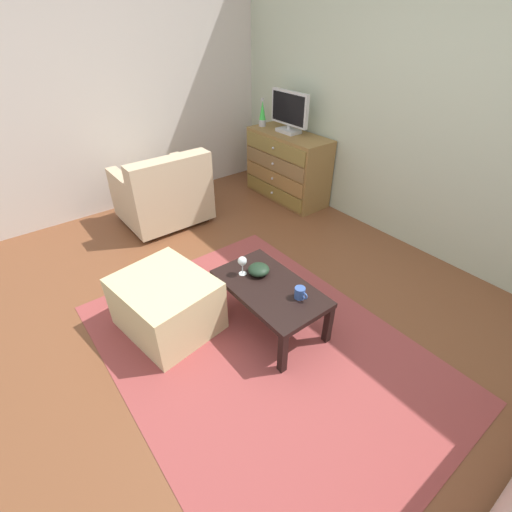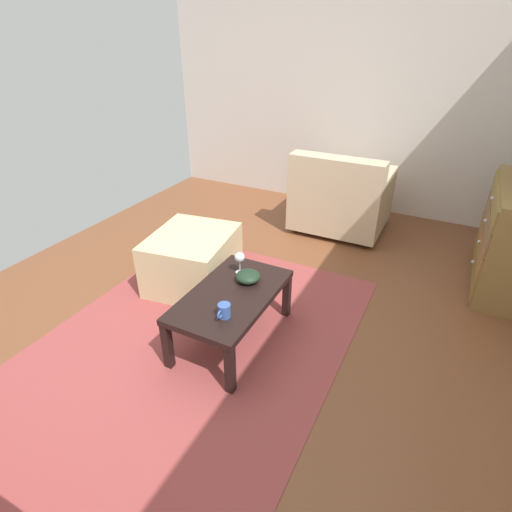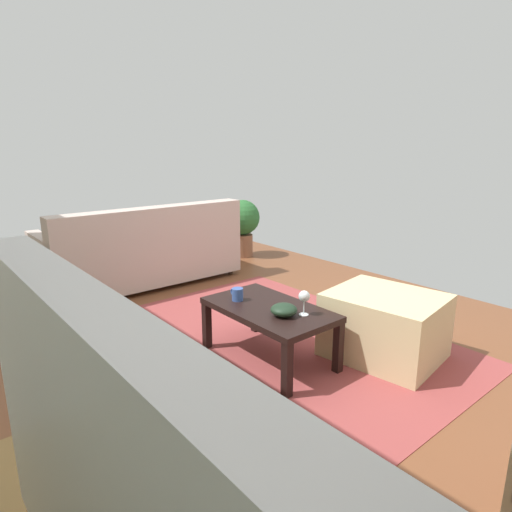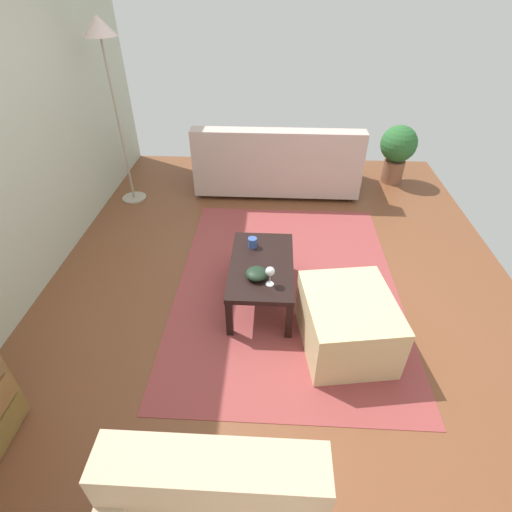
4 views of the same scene
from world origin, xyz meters
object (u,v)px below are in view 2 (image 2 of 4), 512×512
at_px(ottoman, 193,260).
at_px(wine_glass, 240,258).
at_px(mug, 224,311).
at_px(bowl_decorative, 248,276).
at_px(coffee_table, 231,299).
at_px(armchair, 340,199).

bearing_deg(ottoman, wine_glass, 69.02).
bearing_deg(mug, bowl_decorative, -172.16).
bearing_deg(ottoman, coffee_table, 53.97).
xyz_separation_m(coffee_table, wine_glass, (-0.24, -0.07, 0.17)).
height_order(coffee_table, ottoman, ottoman).
relative_size(bowl_decorative, armchair, 0.19).
bearing_deg(mug, coffee_table, -159.38).
height_order(bowl_decorative, ottoman, bowl_decorative).
bearing_deg(mug, armchair, 179.09).
bearing_deg(wine_glass, coffee_table, 16.14).
distance_m(bowl_decorative, armchair, 1.82).
distance_m(coffee_table, wine_glass, 0.30).
xyz_separation_m(mug, armchair, (-2.22, 0.04, -0.08)).
distance_m(coffee_table, bowl_decorative, 0.20).
height_order(bowl_decorative, armchair, armchair).
relative_size(coffee_table, wine_glass, 5.53).
bearing_deg(ottoman, bowl_decorative, 66.59).
bearing_deg(wine_glass, armchair, 173.76).
distance_m(mug, bowl_decorative, 0.40).
relative_size(armchair, ottoman, 1.27).
distance_m(wine_glass, armchair, 1.76).
relative_size(coffee_table, mug, 7.62).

